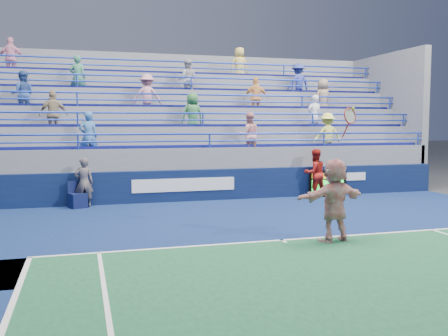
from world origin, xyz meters
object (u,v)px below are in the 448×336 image
object	(u,v)px
serve_speed_board	(327,183)
tennis_player	(334,200)
judge_chair	(78,200)
line_judge	(84,182)
ball_girl	(315,173)

from	to	relation	value
serve_speed_board	tennis_player	bearing A→B (deg)	-116.52
serve_speed_board	judge_chair	bearing A→B (deg)	-179.02
judge_chair	tennis_player	xyz separation A→B (m)	(5.68, -6.41, 0.69)
serve_speed_board	line_judge	xyz separation A→B (m)	(-8.74, -0.05, 0.32)
serve_speed_board	line_judge	distance (m)	8.75
judge_chair	ball_girl	xyz separation A→B (m)	(8.42, 0.12, 0.61)
tennis_player	line_judge	xyz separation A→B (m)	(-5.47, 6.51, -0.15)
judge_chair	ball_girl	distance (m)	8.44
judge_chair	tennis_player	distance (m)	8.59
judge_chair	ball_girl	world-z (taller)	ball_girl
judge_chair	line_judge	bearing A→B (deg)	26.44
ball_girl	tennis_player	bearing A→B (deg)	61.49
line_judge	ball_girl	distance (m)	8.21
judge_chair	serve_speed_board	bearing A→B (deg)	0.98
tennis_player	ball_girl	world-z (taller)	tennis_player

